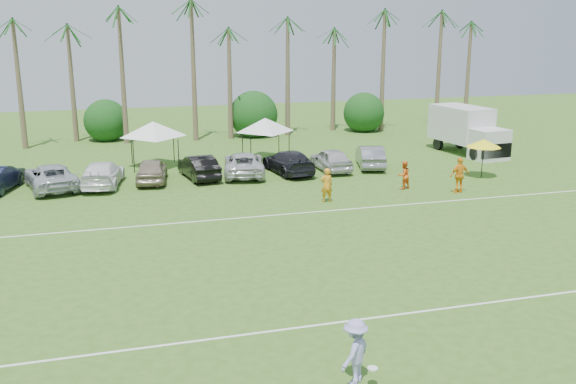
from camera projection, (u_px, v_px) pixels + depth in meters
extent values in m
plane|color=#39631D|center=(343.00, 355.00, 18.17)|extent=(120.00, 120.00, 0.00)
cube|color=white|center=(321.00, 325.00, 20.03)|extent=(80.00, 0.10, 0.01)
cube|color=white|center=(241.00, 218.00, 31.20)|extent=(80.00, 0.10, 0.01)
cone|color=brown|center=(22.00, 81.00, 49.09)|extent=(0.44, 0.44, 10.00)
cone|color=brown|center=(76.00, 73.00, 50.03)|extent=(0.44, 0.44, 11.00)
cone|color=brown|center=(130.00, 91.00, 51.47)|extent=(0.44, 0.44, 8.00)
cone|color=brown|center=(180.00, 84.00, 52.41)|extent=(0.44, 0.44, 9.00)
cone|color=brown|center=(228.00, 76.00, 53.35)|extent=(0.44, 0.44, 10.00)
cone|color=brown|center=(274.00, 69.00, 54.29)|extent=(0.44, 0.44, 11.00)
cone|color=brown|center=(329.00, 86.00, 56.00)|extent=(0.44, 0.44, 8.00)
cone|color=brown|center=(382.00, 79.00, 57.20)|extent=(0.44, 0.44, 9.00)
cone|color=brown|center=(433.00, 72.00, 58.41)|extent=(0.44, 0.44, 10.00)
cone|color=brown|center=(472.00, 66.00, 59.35)|extent=(0.44, 0.44, 11.00)
cylinder|color=brown|center=(107.00, 131.00, 52.70)|extent=(0.30, 0.30, 1.40)
sphere|color=#113D14|center=(106.00, 118.00, 52.42)|extent=(4.00, 4.00, 4.00)
cylinder|color=brown|center=(249.00, 125.00, 55.89)|extent=(0.30, 0.30, 1.40)
sphere|color=#113D14|center=(249.00, 112.00, 55.61)|extent=(4.00, 4.00, 4.00)
cylinder|color=brown|center=(356.00, 120.00, 58.55)|extent=(0.30, 0.30, 1.40)
sphere|color=#113D14|center=(356.00, 108.00, 58.28)|extent=(4.00, 4.00, 4.00)
imported|color=orange|center=(327.00, 185.00, 33.84)|extent=(0.67, 0.45, 1.83)
imported|color=orange|center=(404.00, 175.00, 36.58)|extent=(0.92, 0.80, 1.61)
imported|color=orange|center=(460.00, 175.00, 35.73)|extent=(1.22, 0.60, 2.01)
cube|color=silver|center=(461.00, 124.00, 47.25)|extent=(3.11, 4.96, 2.54)
cube|color=silver|center=(489.00, 145.00, 44.61)|extent=(2.55, 2.11, 2.14)
cube|color=black|center=(497.00, 151.00, 44.00)|extent=(2.36, 0.59, 1.02)
cube|color=#E5590C|center=(474.00, 129.00, 47.85)|extent=(0.22, 1.62, 0.92)
cylinder|color=black|center=(475.00, 154.00, 44.56)|extent=(0.42, 0.95, 0.92)
cylinder|color=black|center=(498.00, 152.00, 45.33)|extent=(0.42, 0.95, 0.92)
cylinder|color=black|center=(438.00, 144.00, 48.36)|extent=(0.42, 0.95, 0.92)
cylinder|color=black|center=(460.00, 142.00, 49.14)|extent=(0.42, 0.95, 0.92)
cylinder|color=black|center=(134.00, 157.00, 40.63)|extent=(0.06, 0.06, 2.02)
cylinder|color=black|center=(179.00, 155.00, 41.39)|extent=(0.06, 0.06, 2.02)
cylinder|color=black|center=(132.00, 149.00, 43.26)|extent=(0.06, 0.06, 2.02)
cylinder|color=black|center=(174.00, 147.00, 44.02)|extent=(0.06, 0.06, 2.02)
pyramid|color=white|center=(153.00, 121.00, 41.82)|extent=(4.36, 4.36, 1.01)
cylinder|color=black|center=(251.00, 150.00, 43.28)|extent=(0.06, 0.06, 1.93)
cylinder|color=black|center=(289.00, 148.00, 43.99)|extent=(0.06, 0.06, 1.93)
cylinder|color=black|center=(243.00, 143.00, 45.78)|extent=(0.06, 0.06, 1.93)
cylinder|color=black|center=(279.00, 141.00, 46.50)|extent=(0.06, 0.06, 1.93)
pyramid|color=white|center=(265.00, 118.00, 44.40)|extent=(4.16, 4.16, 0.96)
cylinder|color=black|center=(482.00, 160.00, 39.31)|extent=(0.05, 0.05, 2.14)
cone|color=#FFF31A|center=(484.00, 143.00, 39.04)|extent=(2.14, 2.14, 0.49)
imported|color=#A09BDC|center=(355.00, 352.00, 16.56)|extent=(1.32, 1.25, 1.79)
cylinder|color=white|center=(373.00, 368.00, 16.45)|extent=(0.27, 0.27, 0.03)
imported|color=#ADB2B8|center=(51.00, 177.00, 36.57)|extent=(3.54, 5.65, 1.46)
imported|color=white|center=(102.00, 174.00, 37.27)|extent=(2.86, 5.29, 1.46)
imported|color=gray|center=(152.00, 170.00, 38.22)|extent=(2.29, 4.47, 1.46)
imported|color=black|center=(199.00, 167.00, 39.15)|extent=(2.18, 4.60, 1.46)
imported|color=#BCBDBE|center=(244.00, 164.00, 39.98)|extent=(3.36, 5.60, 1.46)
imported|color=black|center=(288.00, 162.00, 40.58)|extent=(2.65, 5.23, 1.46)
imported|color=beige|center=(331.00, 159.00, 41.32)|extent=(1.81, 4.31, 1.46)
imported|color=slate|center=(370.00, 156.00, 42.27)|extent=(2.68, 4.67, 1.46)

